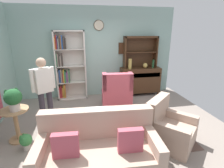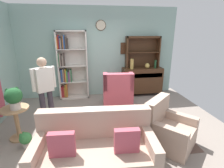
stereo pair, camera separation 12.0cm
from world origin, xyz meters
TOP-DOWN VIEW (x-y plane):
  - ground_plane at (0.00, 0.00)m, footprint 5.40×4.60m
  - wall_back at (0.00, 2.13)m, footprint 5.00×0.09m
  - area_rug at (0.20, -0.30)m, footprint 2.75×1.64m
  - bookshelf at (-0.93, 1.94)m, footprint 0.90×0.30m
  - sideboard at (1.38, 1.86)m, footprint 1.30×0.45m
  - sideboard_hutch at (1.38, 1.97)m, footprint 1.10×0.26m
  - vase_tall at (0.99, 1.78)m, footprint 0.11×0.11m
  - vase_round at (1.51, 1.79)m, footprint 0.15×0.15m
  - bottle_wine at (1.77, 1.77)m, footprint 0.07×0.07m
  - couch_floral at (-0.38, -1.17)m, footprint 1.85×0.97m
  - armchair_floral at (1.02, -0.78)m, footprint 1.08×1.08m
  - wingback_chair at (0.37, 0.93)m, footprint 0.85×0.87m
  - plant_stand at (-1.86, -0.13)m, footprint 0.52×0.52m
  - potted_plant_large at (-1.81, -0.19)m, footprint 0.31×0.31m
  - potted_plant_small at (-1.63, -0.47)m, footprint 0.22×0.22m
  - person_reading at (-1.37, 0.33)m, footprint 0.48×0.35m
  - coffee_table at (-0.44, -0.17)m, footprint 0.80×0.50m
  - book_stack at (-0.44, -0.18)m, footprint 0.20×0.13m

SIDE VIEW (x-z plane):
  - ground_plane at x=0.00m, z-range -0.02..0.00m
  - area_rug at x=0.20m, z-range 0.00..0.01m
  - potted_plant_small at x=-1.63m, z-range 0.03..0.33m
  - armchair_floral at x=1.02m, z-range -0.15..0.73m
  - couch_floral at x=-0.38m, z-range -0.14..0.76m
  - coffee_table at x=-0.44m, z-range 0.14..0.56m
  - wingback_chair at x=0.37m, z-range -0.14..0.91m
  - plant_stand at x=-1.86m, z-range 0.08..0.75m
  - book_stack at x=-0.44m, z-range 0.42..0.47m
  - sideboard at x=1.38m, z-range 0.05..0.97m
  - person_reading at x=-1.37m, z-range 0.13..1.69m
  - potted_plant_large at x=-1.81m, z-range 0.70..1.13m
  - vase_round at x=1.51m, z-range 0.92..1.09m
  - bottle_wine at x=1.77m, z-range 0.92..1.19m
  - bookshelf at x=-0.93m, z-range 0.01..2.11m
  - vase_tall at x=0.99m, z-range 0.92..1.24m
  - wall_back at x=0.00m, z-range 0.01..2.81m
  - sideboard_hutch at x=1.38m, z-range 1.06..2.06m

